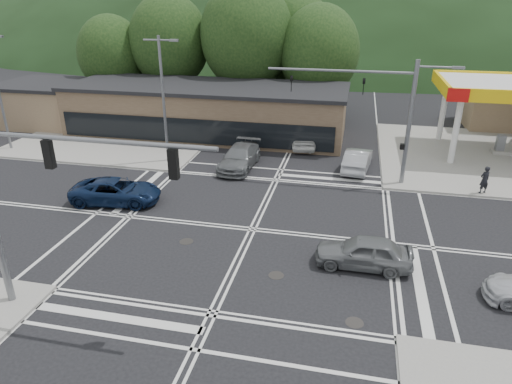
% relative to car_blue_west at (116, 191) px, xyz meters
% --- Properties ---
extents(ground, '(120.00, 120.00, 0.00)m').
position_rel_car_blue_west_xyz_m(ground, '(8.74, -1.60, -0.73)').
color(ground, black).
rests_on(ground, ground).
extents(sidewalk_ne, '(16.00, 16.00, 0.15)m').
position_rel_car_blue_west_xyz_m(sidewalk_ne, '(23.74, 13.40, -0.66)').
color(sidewalk_ne, gray).
rests_on(sidewalk_ne, ground).
extents(sidewalk_nw, '(16.00, 16.00, 0.15)m').
position_rel_car_blue_west_xyz_m(sidewalk_nw, '(-6.26, 13.40, -0.66)').
color(sidewalk_nw, gray).
rests_on(sidewalk_nw, ground).
extents(commercial_row, '(24.00, 8.00, 4.00)m').
position_rel_car_blue_west_xyz_m(commercial_row, '(0.74, 15.40, 1.27)').
color(commercial_row, brown).
rests_on(commercial_row, ground).
extents(commercial_nw, '(8.00, 7.00, 3.60)m').
position_rel_car_blue_west_xyz_m(commercial_nw, '(-15.26, 15.40, 1.07)').
color(commercial_nw, '#846B4F').
rests_on(commercial_nw, ground).
extents(hill_north, '(252.00, 126.00, 140.00)m').
position_rel_car_blue_west_xyz_m(hill_north, '(8.74, 88.40, -0.73)').
color(hill_north, black).
rests_on(hill_north, ground).
extents(tree_n_a, '(8.00, 8.00, 11.75)m').
position_rel_car_blue_west_xyz_m(tree_n_a, '(-5.26, 22.40, 6.41)').
color(tree_n_a, '#382619').
rests_on(tree_n_a, ground).
extents(tree_n_b, '(9.00, 9.00, 12.98)m').
position_rel_car_blue_west_xyz_m(tree_n_b, '(2.74, 22.40, 7.06)').
color(tree_n_b, '#382619').
rests_on(tree_n_b, ground).
extents(tree_n_c, '(7.60, 7.60, 10.87)m').
position_rel_car_blue_west_xyz_m(tree_n_c, '(9.74, 22.40, 5.76)').
color(tree_n_c, '#382619').
rests_on(tree_n_c, ground).
extents(tree_n_d, '(6.80, 6.80, 9.76)m').
position_rel_car_blue_west_xyz_m(tree_n_d, '(-11.26, 21.40, 5.11)').
color(tree_n_d, '#382619').
rests_on(tree_n_d, ground).
extents(tree_n_e, '(8.40, 8.40, 11.98)m').
position_rel_car_blue_west_xyz_m(tree_n_e, '(6.74, 26.40, 6.41)').
color(tree_n_e, '#382619').
rests_on(tree_n_e, ground).
extents(streetlight_nw, '(2.50, 0.25, 9.00)m').
position_rel_car_blue_west_xyz_m(streetlight_nw, '(0.30, 7.40, 4.32)').
color(streetlight_nw, slate).
rests_on(streetlight_nw, ground).
extents(signal_mast_ne, '(11.65, 0.30, 8.00)m').
position_rel_car_blue_west_xyz_m(signal_mast_ne, '(15.69, 6.60, 4.34)').
color(signal_mast_ne, slate).
rests_on(signal_mast_ne, ground).
extents(signal_mast_sw, '(9.14, 0.28, 8.00)m').
position_rel_car_blue_west_xyz_m(signal_mast_sw, '(2.35, -9.80, 4.39)').
color(signal_mast_sw, slate).
rests_on(signal_mast_sw, ground).
extents(car_blue_west, '(5.56, 3.15, 1.46)m').
position_rel_car_blue_west_xyz_m(car_blue_west, '(0.00, 0.00, 0.00)').
color(car_blue_west, '#0D1D3C').
rests_on(car_blue_west, ground).
extents(car_grey_center, '(4.39, 1.77, 1.50)m').
position_rel_car_blue_west_xyz_m(car_grey_center, '(14.50, -3.98, 0.02)').
color(car_grey_center, slate).
rests_on(car_grey_center, ground).
extents(car_queue_a, '(2.18, 4.83, 1.54)m').
position_rel_car_blue_west_xyz_m(car_queue_a, '(14.03, 8.76, 0.04)').
color(car_queue_a, '#999BA0').
rests_on(car_queue_a, ground).
extents(car_queue_b, '(2.42, 5.08, 1.68)m').
position_rel_car_blue_west_xyz_m(car_queue_b, '(9.74, 13.26, 0.11)').
color(car_queue_b, silver).
rests_on(car_queue_b, ground).
extents(car_northbound, '(2.37, 5.44, 1.56)m').
position_rel_car_blue_west_xyz_m(car_northbound, '(5.74, 7.40, 0.05)').
color(car_northbound, slate).
rests_on(car_northbound, ground).
extents(pedestrian, '(0.76, 0.66, 1.75)m').
position_rel_car_blue_west_xyz_m(pedestrian, '(21.74, 5.90, 0.29)').
color(pedestrian, black).
rests_on(pedestrian, sidewalk_ne).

